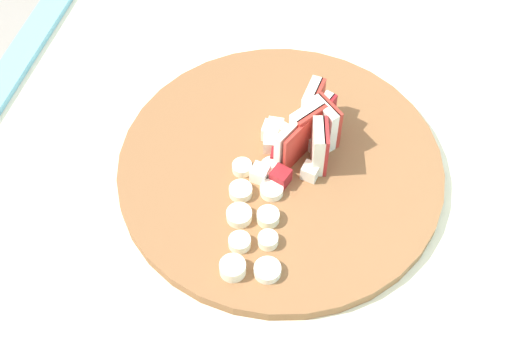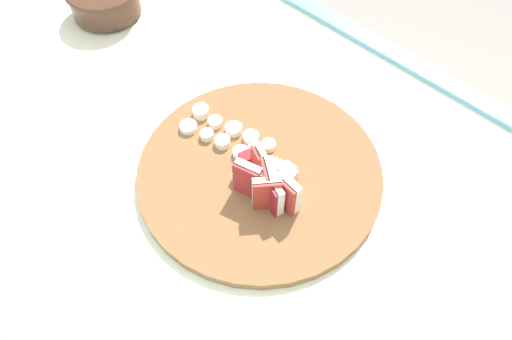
{
  "view_description": "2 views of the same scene",
  "coord_description": "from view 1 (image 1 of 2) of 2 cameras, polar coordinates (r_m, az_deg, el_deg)",
  "views": [
    {
      "loc": [
        0.53,
        0.11,
        1.66
      ],
      "look_at": [
        0.03,
        -0.03,
        0.96
      ],
      "focal_mm": 53.29,
      "sensor_mm": 36.0,
      "label": 1
    },
    {
      "loc": [
        -0.3,
        0.32,
        1.55
      ],
      "look_at": [
        -0.01,
        0.02,
        0.97
      ],
      "focal_mm": 33.84,
      "sensor_mm": 36.0,
      "label": 2
    }
  ],
  "objects": [
    {
      "name": "apple_dice_pile",
      "position": [
        0.9,
        2.05,
        1.52
      ],
      "size": [
        0.09,
        0.08,
        0.02
      ],
      "color": "beige",
      "rests_on": "cutting_board"
    },
    {
      "name": "tiled_countertop",
      "position": [
        1.32,
        1.59,
        -11.9
      ],
      "size": [
        1.51,
        0.82,
        0.93
      ],
      "color": "beige",
      "rests_on": "ground"
    },
    {
      "name": "banana_slice_rows",
      "position": [
        0.85,
        -0.2,
        -3.63
      ],
      "size": [
        0.17,
        0.09,
        0.02
      ],
      "color": "#F4EAC6",
      "rests_on": "cutting_board"
    },
    {
      "name": "apple_wedge_fan",
      "position": [
        0.9,
        4.37,
        3.26
      ],
      "size": [
        0.11,
        0.06,
        0.06
      ],
      "color": "#B22D23",
      "rests_on": "cutting_board"
    },
    {
      "name": "cutting_board",
      "position": [
        0.91,
        1.83,
        0.1
      ],
      "size": [
        0.39,
        0.39,
        0.02
      ],
      "primitive_type": "cylinder",
      "color": "brown",
      "rests_on": "tiled_countertop"
    }
  ]
}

